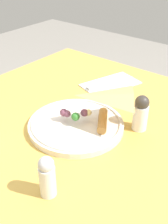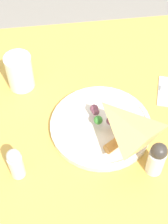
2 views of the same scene
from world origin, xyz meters
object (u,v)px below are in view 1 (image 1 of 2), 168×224
(butter_knife, at_px, (108,83))
(napkin_folded, at_px, (111,84))
(salt_shaker, at_px, (47,176))
(dining_table, at_px, (58,166))
(pepper_shaker, at_px, (141,113))
(plate_pizza, at_px, (77,123))

(butter_knife, bearing_deg, napkin_folded, 0.00)
(salt_shaker, bearing_deg, butter_knife, 20.93)
(napkin_folded, bearing_deg, butter_knife, 159.12)
(salt_shaker, bearing_deg, dining_table, 39.86)
(butter_knife, xyz_separation_m, salt_shaker, (-0.48, -0.18, 0.04))
(butter_knife, xyz_separation_m, pepper_shaker, (-0.16, -0.21, 0.04))
(dining_table, height_order, butter_knife, butter_knife)
(salt_shaker, xyz_separation_m, pepper_shaker, (0.32, -0.03, 0.00))
(dining_table, height_order, napkin_folded, napkin_folded)
(plate_pizza, relative_size, salt_shaker, 2.72)
(dining_table, xyz_separation_m, plate_pizza, (0.06, -0.02, 0.13))
(napkin_folded, bearing_deg, salt_shaker, -159.77)
(plate_pizza, xyz_separation_m, butter_knife, (0.27, 0.08, -0.01))
(dining_table, bearing_deg, plate_pizza, -19.96)
(napkin_folded, xyz_separation_m, salt_shaker, (-0.49, -0.18, 0.05))
(pepper_shaker, bearing_deg, plate_pizza, 127.42)
(salt_shaker, distance_m, pepper_shaker, 0.32)
(dining_table, distance_m, plate_pizza, 0.14)
(butter_knife, height_order, salt_shaker, salt_shaker)
(salt_shaker, bearing_deg, pepper_shaker, -5.45)
(dining_table, height_order, salt_shaker, salt_shaker)
(plate_pizza, distance_m, salt_shaker, 0.24)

